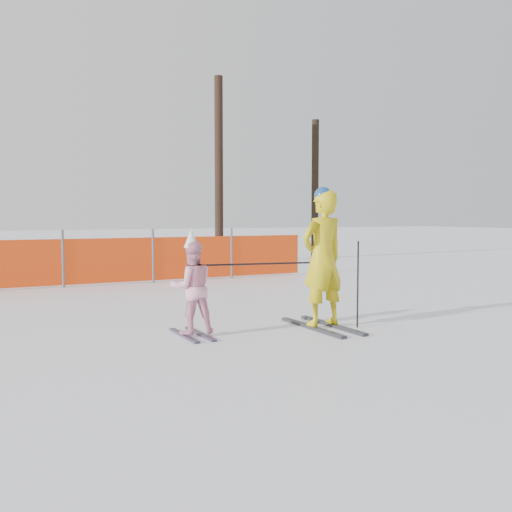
{
  "coord_description": "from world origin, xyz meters",
  "views": [
    {
      "loc": [
        -3.54,
        -6.32,
        1.54
      ],
      "look_at": [
        0.0,
        0.5,
        1.0
      ],
      "focal_mm": 40.0,
      "sensor_mm": 36.0,
      "label": 1
    }
  ],
  "objects": [
    {
      "name": "ground",
      "position": [
        0.0,
        0.0,
        0.0
      ],
      "size": [
        120.0,
        120.0,
        0.0
      ],
      "primitive_type": "plane",
      "color": "white",
      "rests_on": "ground"
    },
    {
      "name": "adult",
      "position": [
        0.85,
        0.16,
        0.97
      ],
      "size": [
        0.72,
        1.49,
        1.94
      ],
      "color": "black",
      "rests_on": "ground"
    },
    {
      "name": "child",
      "position": [
        -0.93,
        0.49,
        0.63
      ],
      "size": [
        0.62,
        0.95,
        1.38
      ],
      "color": "black",
      "rests_on": "ground"
    },
    {
      "name": "ski_poles",
      "position": [
        0.54,
        0.16,
        0.77
      ],
      "size": [
        2.13,
        0.53,
        1.2
      ],
      "color": "black",
      "rests_on": "ground"
    },
    {
      "name": "tree_trunks",
      "position": [
        5.72,
        11.08,
        2.82
      ],
      "size": [
        4.26,
        0.62,
        6.08
      ],
      "color": "black",
      "rests_on": "ground"
    }
  ]
}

